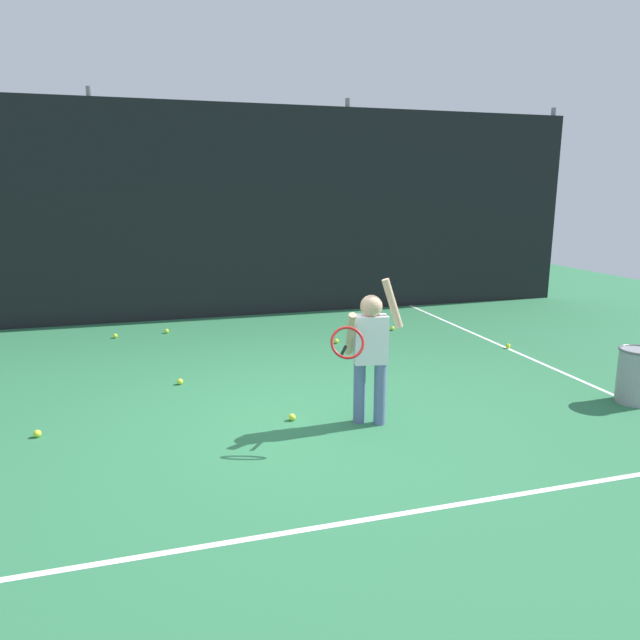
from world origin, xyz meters
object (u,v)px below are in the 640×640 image
object	(u,v)px
tennis_ball_2	(508,346)
tennis_ball_4	(292,417)
tennis_player	(370,348)
tennis_ball_1	(393,328)
tennis_ball_6	(115,336)
ball_hopper	(636,375)
tennis_ball_7	(167,331)
tennis_ball_0	(336,341)
tennis_ball_5	(37,434)
tennis_ball_3	(180,382)

from	to	relation	value
tennis_ball_2	tennis_ball_4	bearing A→B (deg)	-154.39
tennis_player	tennis_ball_4	xyz separation A→B (m)	(-0.66, 0.27, -0.69)
tennis_ball_1	tennis_ball_6	xyz separation A→B (m)	(-4.08, 0.69, 0.00)
tennis_ball_1	tennis_ball_2	xyz separation A→B (m)	(1.11, -1.40, 0.00)
ball_hopper	tennis_ball_7	size ratio (longest dim) A/B	8.52
tennis_ball_4	ball_hopper	bearing A→B (deg)	-8.18
tennis_ball_6	tennis_ball_0	bearing A→B (deg)	-21.41
tennis_ball_2	tennis_ball_7	world-z (taller)	same
tennis_ball_2	tennis_ball_0	bearing A→B (deg)	157.43
tennis_player	tennis_ball_5	bearing A→B (deg)	-179.69
ball_hopper	tennis_ball_7	bearing A→B (deg)	136.08
tennis_player	tennis_ball_7	xyz separation A→B (m)	(-1.70, 4.09, -0.69)
tennis_ball_0	tennis_ball_5	xyz separation A→B (m)	(-3.48, -2.29, 0.00)
ball_hopper	tennis_ball_6	world-z (taller)	ball_hopper
tennis_ball_0	tennis_ball_4	distance (m)	2.84
ball_hopper	tennis_ball_0	bearing A→B (deg)	125.91
tennis_ball_0	tennis_ball_6	distance (m)	3.24
ball_hopper	tennis_ball_5	xyz separation A→B (m)	(-5.68, 0.75, -0.26)
tennis_ball_1	tennis_ball_0	bearing A→B (deg)	-155.20
tennis_player	tennis_ball_7	size ratio (longest dim) A/B	20.46
tennis_ball_6	tennis_player	bearing A→B (deg)	-58.73
tennis_ball_1	tennis_ball_7	size ratio (longest dim) A/B	1.00
tennis_ball_2	tennis_ball_3	world-z (taller)	same
tennis_ball_0	tennis_ball_7	size ratio (longest dim) A/B	1.00
tennis_ball_4	tennis_ball_5	world-z (taller)	same
tennis_ball_2	tennis_ball_6	bearing A→B (deg)	158.10
tennis_ball_0	tennis_ball_4	xyz separation A→B (m)	(-1.25, -2.55, 0.00)
ball_hopper	tennis_ball_7	world-z (taller)	ball_hopper
tennis_player	tennis_ball_5	size ratio (longest dim) A/B	20.46
tennis_ball_3	tennis_ball_4	xyz separation A→B (m)	(0.96, -1.35, 0.00)
tennis_ball_6	tennis_ball_4	bearing A→B (deg)	-64.67
tennis_ball_4	tennis_ball_7	size ratio (longest dim) A/B	1.00
tennis_ball_3	tennis_ball_6	world-z (taller)	same
tennis_ball_2	tennis_ball_5	distance (m)	5.82
tennis_ball_1	tennis_ball_2	world-z (taller)	same
tennis_ball_5	tennis_ball_7	xyz separation A→B (m)	(1.19, 3.57, 0.00)
tennis_player	tennis_ball_4	world-z (taller)	tennis_player
ball_hopper	tennis_ball_0	xyz separation A→B (m)	(-2.20, 3.05, -0.26)
tennis_ball_5	tennis_player	bearing A→B (deg)	-10.23
tennis_ball_2	tennis_ball_6	xyz separation A→B (m)	(-5.19, 2.09, 0.00)
tennis_ball_1	tennis_ball_5	distance (m)	5.33
ball_hopper	tennis_ball_4	size ratio (longest dim) A/B	8.52
ball_hopper	tennis_ball_1	distance (m)	3.73
tennis_ball_2	tennis_ball_4	distance (m)	3.80
tennis_ball_2	tennis_ball_6	distance (m)	5.60
tennis_ball_1	tennis_ball_3	world-z (taller)	same
ball_hopper	tennis_ball_0	size ratio (longest dim) A/B	8.52
tennis_ball_2	tennis_ball_5	world-z (taller)	same
tennis_ball_6	tennis_ball_7	bearing A→B (deg)	7.62
tennis_ball_3	tennis_ball_4	distance (m)	1.65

